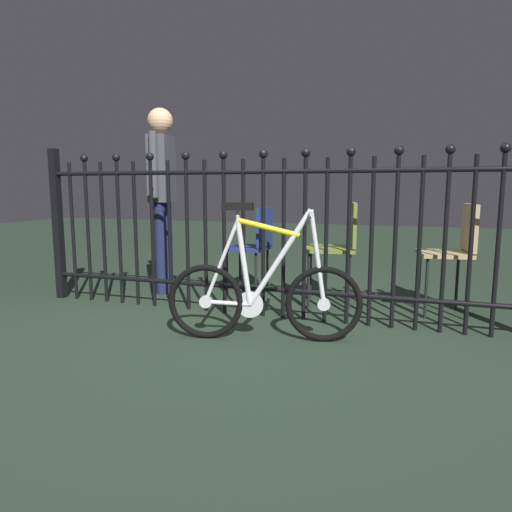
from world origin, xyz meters
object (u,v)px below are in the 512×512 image
object	(u,v)px
bicycle	(264,293)
chair_navy	(255,242)
chair_tan	(455,247)
person_visitor	(162,183)
chair_olive	(339,242)

from	to	relation	value
bicycle	chair_navy	size ratio (longest dim) A/B	1.53
chair_tan	person_visitor	size ratio (longest dim) A/B	0.51
bicycle	person_visitor	xyz separation A→B (m)	(-1.36, 1.07, 0.74)
chair_tan	chair_navy	distance (m)	1.75
bicycle	chair_navy	xyz separation A→B (m)	(-0.50, 1.29, 0.18)
chair_olive	chair_navy	world-z (taller)	chair_olive
chair_olive	person_visitor	world-z (taller)	person_visitor
chair_tan	chair_olive	xyz separation A→B (m)	(-0.91, 0.04, -0.00)
chair_navy	chair_olive	bearing A→B (deg)	-11.72
bicycle	chair_navy	world-z (taller)	bicycle
bicycle	chair_tan	distance (m)	1.66
bicycle	chair_navy	bearing A→B (deg)	111.31
chair_olive	person_visitor	bearing A→B (deg)	-178.33
bicycle	chair_olive	xyz separation A→B (m)	(0.33, 1.12, 0.23)
chair_navy	person_visitor	world-z (taller)	person_visitor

